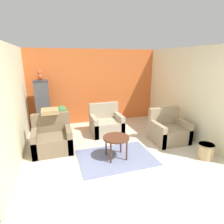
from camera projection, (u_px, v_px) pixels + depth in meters
ground_plane at (146, 189)px, 3.15m from camera, size 20.00×20.00×0.00m
wall_back_accent at (95, 87)px, 6.25m from camera, size 4.34×0.06×2.41m
wall_left at (14, 104)px, 3.88m from camera, size 0.06×3.73×2.41m
wall_right at (186, 93)px, 5.15m from camera, size 0.06×3.73×2.41m
area_rug at (116, 157)px, 4.15m from camera, size 1.64×1.19×0.01m
coffee_table at (116, 139)px, 4.03m from camera, size 0.57×0.57×0.50m
armchair_left at (52, 140)px, 4.41m from camera, size 0.88×0.75×0.85m
armchair_right at (168, 131)px, 4.92m from camera, size 0.88×0.75×0.85m
armchair_middle at (106, 124)px, 5.46m from camera, size 0.88×0.75×0.85m
birdcage at (43, 108)px, 5.47m from camera, size 0.55×0.55×1.53m
parrot at (40, 75)px, 5.22m from camera, size 0.13×0.24×0.28m
potted_plant at (62, 114)px, 5.63m from camera, size 0.35×0.32×0.77m
wicker_basket at (206, 151)px, 4.09m from camera, size 0.35×0.35×0.33m
throw_pillow at (50, 111)px, 4.47m from camera, size 0.40×0.40×0.10m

